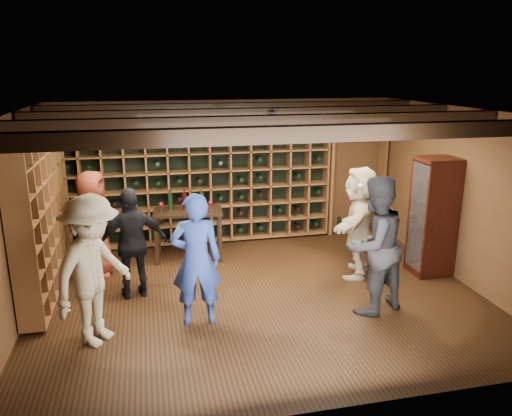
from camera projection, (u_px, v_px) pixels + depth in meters
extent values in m
plane|color=black|center=(259.00, 294.00, 6.91)|extent=(6.00, 6.00, 0.00)
plane|color=brown|center=(228.00, 171.00, 8.92)|extent=(6.00, 0.00, 6.00)
plane|color=brown|center=(324.00, 286.00, 4.22)|extent=(6.00, 0.00, 6.00)
plane|color=brown|center=(14.00, 223.00, 5.94)|extent=(0.00, 5.00, 5.00)
plane|color=brown|center=(461.00, 196.00, 7.20)|extent=(0.00, 5.00, 5.00)
plane|color=black|center=(259.00, 112.00, 6.23)|extent=(6.00, 6.00, 0.00)
cube|color=black|center=(296.00, 134.00, 4.75)|extent=(5.90, 0.18, 0.16)
cube|color=black|center=(268.00, 122.00, 5.79)|extent=(5.90, 0.18, 0.16)
cube|color=black|center=(249.00, 114.00, 6.82)|extent=(5.90, 0.18, 0.16)
cube|color=black|center=(235.00, 108.00, 7.85)|extent=(5.90, 0.18, 0.16)
cylinder|color=black|center=(162.00, 123.00, 6.01)|extent=(0.10, 0.10, 0.10)
cylinder|color=black|center=(274.00, 117.00, 6.70)|extent=(0.10, 0.10, 0.10)
cylinder|color=black|center=(372.00, 120.00, 6.28)|extent=(0.10, 0.10, 0.10)
cylinder|color=black|center=(227.00, 113.00, 7.35)|extent=(0.10, 0.10, 0.10)
cube|color=brown|center=(199.00, 180.00, 8.68)|extent=(4.65, 0.30, 2.20)
cube|color=black|center=(199.00, 180.00, 8.68)|extent=(4.56, 0.02, 2.16)
cube|color=brown|center=(43.00, 211.00, 6.78)|extent=(0.30, 2.65, 2.20)
cube|color=black|center=(43.00, 211.00, 6.78)|extent=(0.29, 0.02, 2.16)
cube|color=brown|center=(358.00, 135.00, 9.09)|extent=(1.15, 0.32, 0.04)
cube|color=brown|center=(381.00, 183.00, 9.45)|extent=(0.05, 0.28, 1.85)
cube|color=brown|center=(329.00, 185.00, 9.23)|extent=(0.05, 0.28, 1.85)
cube|color=tan|center=(338.00, 129.00, 8.98)|extent=(0.40, 0.30, 0.20)
cube|color=tan|center=(361.00, 128.00, 9.07)|extent=(0.40, 0.30, 0.20)
cube|color=tan|center=(379.00, 128.00, 9.15)|extent=(0.40, 0.30, 0.20)
cube|color=black|center=(428.00, 269.00, 7.66)|extent=(0.55, 0.50, 0.10)
cube|color=black|center=(433.00, 216.00, 7.43)|extent=(0.55, 0.50, 1.70)
cube|color=white|center=(418.00, 217.00, 7.37)|extent=(0.01, 0.46, 1.60)
cube|color=black|center=(433.00, 216.00, 7.43)|extent=(0.50, 0.44, 0.02)
sphere|color=#59260C|center=(433.00, 210.00, 7.40)|extent=(0.18, 0.18, 0.18)
imported|color=navy|center=(196.00, 260.00, 5.94)|extent=(0.62, 0.43, 1.65)
imported|color=black|center=(374.00, 245.00, 6.23)|extent=(1.04, 0.93, 1.78)
imported|color=maroon|center=(94.00, 224.00, 7.36)|extent=(0.61, 0.84, 1.61)
imported|color=black|center=(133.00, 243.00, 6.67)|extent=(0.94, 0.50, 1.53)
imported|color=gray|center=(93.00, 271.00, 5.51)|extent=(1.18, 1.28, 1.73)
imported|color=tan|center=(359.00, 222.00, 7.37)|extent=(1.25, 1.56, 1.67)
cube|color=black|center=(188.00, 212.00, 8.00)|extent=(1.14, 0.65, 0.05)
cube|color=black|center=(157.00, 242.00, 7.84)|extent=(0.06, 0.06, 0.78)
cube|color=black|center=(220.00, 239.00, 7.96)|extent=(0.06, 0.06, 0.78)
cube|color=black|center=(158.00, 233.00, 8.27)|extent=(0.06, 0.06, 0.78)
cube|color=black|center=(219.00, 230.00, 8.39)|extent=(0.06, 0.06, 0.78)
cylinder|color=black|center=(170.00, 202.00, 7.97)|extent=(0.07, 0.07, 0.28)
cylinder|color=black|center=(185.00, 201.00, 8.00)|extent=(0.07, 0.07, 0.28)
cylinder|color=black|center=(202.00, 201.00, 8.03)|extent=(0.07, 0.07, 0.28)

